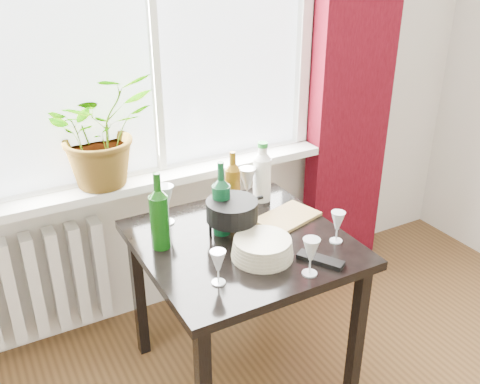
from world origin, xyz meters
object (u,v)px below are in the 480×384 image
bottle_amber (233,180)px  cleaning_bottle (262,171)px  wineglass_front_right (311,257)px  cutting_board (287,217)px  potted_plant (100,129)px  wineglass_front_left (218,267)px  tv_remote (320,260)px  table (242,258)px  wine_bottle_right (221,198)px  radiator (23,289)px  wineglass_far_right (337,227)px  plate_stack (262,248)px  wineglass_back_left (166,204)px  wineglass_back_center (247,186)px  wine_bottle_left (159,210)px  fondue_pot (232,219)px

bottle_amber → cleaning_bottle: bearing=5.5°
wineglass_front_right → cutting_board: wineglass_front_right is taller
potted_plant → wineglass_front_left: bearing=-78.9°
tv_remote → table: bearing=91.8°
wine_bottle_right → radiator: bearing=146.4°
potted_plant → wineglass_front_left: 0.91m
wine_bottle_right → cleaning_bottle: (0.31, 0.19, -0.02)m
wineglass_far_right → bottle_amber: bearing=117.1°
radiator → wineglass_front_right: (0.95, -0.98, 0.44)m
plate_stack → tv_remote: 0.23m
tv_remote → potted_plant: bearing=92.2°
radiator → wineglass_far_right: bearing=-35.0°
radiator → cutting_board: cutting_board is taller
wineglass_front_left → cutting_board: (0.50, 0.29, -0.06)m
wineglass_back_left → cutting_board: size_ratio=0.66×
wineglass_back_center → wineglass_back_left: 0.41m
radiator → cutting_board: 1.31m
table → tv_remote: size_ratio=4.53×
wine_bottle_left → bottle_amber: wine_bottle_left is taller
fondue_pot → table: bearing=-42.3°
wineglass_front_left → wineglass_far_right: bearing=2.8°
wineglass_back_center → wineglass_front_left: wineglass_back_center is taller
cutting_board → wine_bottle_right: bearing=173.8°
radiator → wineglass_front_left: bearing=-54.2°
wineglass_back_center → wineglass_back_left: size_ratio=1.02×
wineglass_far_right → wine_bottle_right: bearing=142.4°
table → wine_bottle_left: (-0.32, 0.11, 0.26)m
tv_remote → plate_stack: bearing=111.4°
bottle_amber → wineglass_front_left: 0.60m
fondue_pot → cutting_board: size_ratio=0.90×
wineglass_back_left → cutting_board: bearing=-25.1°
potted_plant → wine_bottle_left: size_ratio=1.57×
table → tv_remote: 0.37m
wineglass_back_center → wineglass_front_right: bearing=-97.5°
table → cleaning_bottle: size_ratio=2.80×
radiator → table: (0.85, -0.63, 0.27)m
wineglass_back_center → wine_bottle_left: bearing=-161.5°
wineglass_front_right → wineglass_back_center: size_ratio=0.83×
wineglass_far_right → fondue_pot: 0.44m
wineglass_far_right → wineglass_front_left: same height
radiator → wine_bottle_right: size_ratio=2.39×
potted_plant → radiator: bearing=178.3°
potted_plant → wineglass_far_right: (0.74, -0.82, -0.30)m
bottle_amber → cutting_board: bottle_amber is taller
potted_plant → wine_bottle_right: 0.66m
wine_bottle_left → wineglass_back_left: wine_bottle_left is taller
wineglass_far_right → fondue_pot: fondue_pot is taller
radiator → plate_stack: size_ratio=3.19×
bottle_amber → wineglass_back_left: bearing=175.5°
wine_bottle_left → wineglass_back_center: 0.54m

